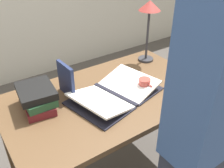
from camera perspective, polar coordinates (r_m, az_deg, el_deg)
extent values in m
cube|color=brown|center=(1.60, -0.67, -2.86)|extent=(1.33, 0.78, 0.03)
cube|color=brown|center=(2.00, 20.18, -10.15)|extent=(0.06, 0.06, 0.69)
cube|color=brown|center=(1.92, -22.48, -12.75)|extent=(0.06, 0.06, 0.69)
cube|color=brown|center=(2.35, 7.19, -1.42)|extent=(0.06, 0.06, 0.69)
cube|color=black|center=(1.57, 0.72, -2.44)|extent=(0.10, 0.35, 0.02)
cube|color=black|center=(1.49, -3.07, -4.95)|extent=(0.34, 0.41, 0.01)
cube|color=black|center=(1.67, 4.08, -0.53)|extent=(0.34, 0.41, 0.01)
cube|color=white|center=(1.48, -2.80, -3.82)|extent=(0.32, 0.39, 0.07)
cube|color=white|center=(1.65, 3.88, 0.22)|extent=(0.32, 0.39, 0.07)
cube|color=maroon|center=(1.53, -16.51, -4.32)|extent=(0.20, 0.29, 0.05)
cube|color=#234C2D|center=(1.51, -16.77, -2.90)|extent=(0.17, 0.26, 0.04)
cube|color=black|center=(1.48, -17.03, -1.51)|extent=(0.22, 0.26, 0.04)
cube|color=#1E284C|center=(1.56, -10.45, 0.92)|extent=(0.03, 0.17, 0.21)
cylinder|color=#2D2D33|center=(2.04, 7.70, 5.70)|extent=(0.12, 0.12, 0.02)
cylinder|color=#2D2D33|center=(1.96, 8.11, 10.92)|extent=(0.02, 0.02, 0.38)
cone|color=#99332D|center=(1.89, 8.65, 17.34)|extent=(0.16, 0.16, 0.07)
cylinder|color=#B74238|center=(1.63, 7.40, -0.13)|extent=(0.08, 0.08, 0.08)
torus|color=#B74238|center=(1.60, 8.56, -0.73)|extent=(0.02, 0.05, 0.05)
cube|color=#38568E|center=(1.00, 23.26, 0.31)|extent=(0.36, 0.20, 0.67)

